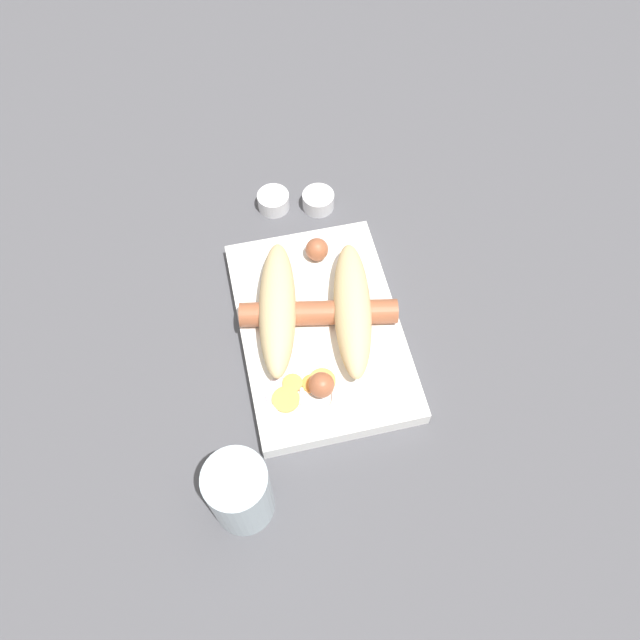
{
  "coord_description": "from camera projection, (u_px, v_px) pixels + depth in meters",
  "views": [
    {
      "loc": [
        0.34,
        -0.08,
        0.64
      ],
      "look_at": [
        0.0,
        0.0,
        0.03
      ],
      "focal_mm": 35.0,
      "sensor_mm": 36.0,
      "label": 1
    }
  ],
  "objects": [
    {
      "name": "pickled_veggies",
      "position": [
        301.0,
        391.0,
        0.67
      ],
      "size": [
        0.06,
        0.08,
        0.0
      ],
      "color": "orange",
      "rests_on": "food_tray"
    },
    {
      "name": "drink_glass",
      "position": [
        240.0,
        493.0,
        0.59
      ],
      "size": [
        0.06,
        0.06,
        0.1
      ],
      "color": "silver",
      "rests_on": "ground_plane"
    },
    {
      "name": "condiment_cup_near",
      "position": [
        318.0,
        201.0,
        0.82
      ],
      "size": [
        0.04,
        0.04,
        0.02
      ],
      "color": "white",
      "rests_on": "ground_plane"
    },
    {
      "name": "food_tray",
      "position": [
        320.0,
        329.0,
        0.72
      ],
      "size": [
        0.27,
        0.18,
        0.02
      ],
      "color": "white",
      "rests_on": "ground_plane"
    },
    {
      "name": "bread_roll",
      "position": [
        315.0,
        307.0,
        0.7
      ],
      "size": [
        0.19,
        0.16,
        0.04
      ],
      "color": "#DBBC84",
      "rests_on": "food_tray"
    },
    {
      "name": "ground_plane",
      "position": [
        320.0,
        334.0,
        0.73
      ],
      "size": [
        3.0,
        3.0,
        0.0
      ],
      "primitive_type": "plane",
      "color": "#4C4C51"
    },
    {
      "name": "sausage",
      "position": [
        319.0,
        313.0,
        0.7
      ],
      "size": [
        0.2,
        0.18,
        0.03
      ],
      "color": "#9E5638",
      "rests_on": "food_tray"
    },
    {
      "name": "condiment_cup_far",
      "position": [
        274.0,
        202.0,
        0.82
      ],
      "size": [
        0.04,
        0.04,
        0.02
      ],
      "color": "white",
      "rests_on": "ground_plane"
    }
  ]
}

